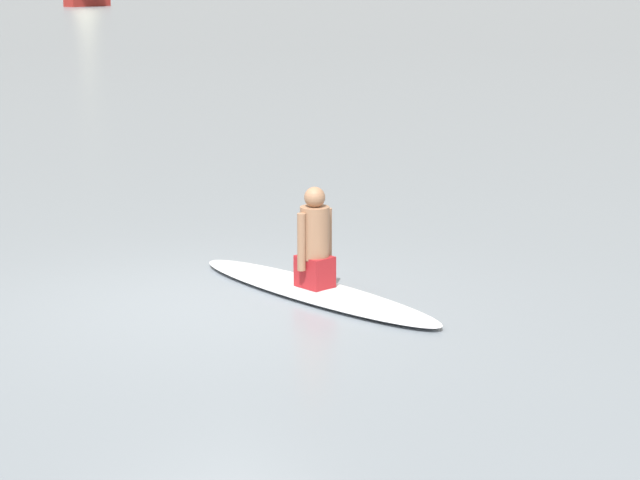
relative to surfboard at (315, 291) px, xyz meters
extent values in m
plane|color=gray|center=(0.45, 0.96, -0.05)|extent=(400.00, 400.00, 0.00)
ellipsoid|color=white|center=(0.00, 0.00, 0.00)|extent=(3.38, 0.75, 0.09)
cube|color=#A51E23|center=(0.00, 0.00, 0.20)|extent=(0.34, 0.28, 0.32)
cylinder|color=#9E7051|center=(0.00, 0.00, 0.60)|extent=(0.30, 0.30, 0.53)
sphere|color=#9E7051|center=(0.00, 0.00, 0.96)|extent=(0.21, 0.21, 0.21)
cylinder|color=#9E7051|center=(0.00, 0.18, 0.54)|extent=(0.09, 0.09, 0.58)
cylinder|color=#9E7051|center=(0.00, -0.18, 0.54)|extent=(0.09, 0.09, 0.58)
cube|color=maroon|center=(78.01, -43.85, 0.32)|extent=(1.99, 4.27, 0.74)
camera|label=1|loc=(-8.40, 7.46, 3.19)|focal=64.90mm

